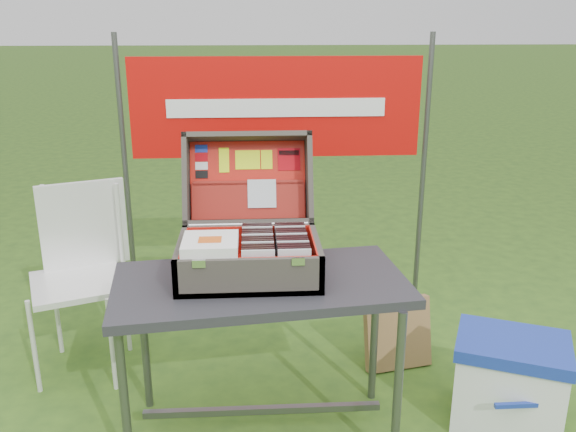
{
  "coord_description": "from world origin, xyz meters",
  "views": [
    {
      "loc": [
        -0.14,
        -2.28,
        1.77
      ],
      "look_at": [
        0.0,
        0.1,
        0.99
      ],
      "focal_mm": 38.0,
      "sensor_mm": 36.0,
      "label": 1
    }
  ],
  "objects": [
    {
      "name": "cd_left_12",
      "position": [
        -0.12,
        0.18,
        0.85
      ],
      "size": [
        0.13,
        0.01,
        0.15
      ],
      "primitive_type": "cube",
      "color": "silver",
      "rests_on": "suitcase_liner_floor"
    },
    {
      "name": "suitcase_latch_left",
      "position": [
        -0.35,
        -0.14,
        0.89
      ],
      "size": [
        0.05,
        0.01,
        0.03
      ],
      "primitive_type": "cube",
      "color": "silver",
      "rests_on": "suitcase_base_wall_front"
    },
    {
      "name": "chair_upright_left",
      "position": [
        -1.22,
        0.8,
        0.73
      ],
      "size": [
        0.02,
        0.02,
        0.46
      ],
      "primitive_type": "cylinder",
      "color": "silver",
      "rests_on": "chair_seat"
    },
    {
      "name": "cd_left_0",
      "position": [
        -0.12,
        -0.1,
        0.85
      ],
      "size": [
        0.13,
        0.01,
        0.15
      ],
      "primitive_type": "cube",
      "color": "silver",
      "rests_on": "suitcase_liner_floor"
    },
    {
      "name": "cd_left_5",
      "position": [
        -0.12,
        0.02,
        0.85
      ],
      "size": [
        0.13,
        0.01,
        0.15
      ],
      "primitive_type": "cube",
      "color": "black",
      "rests_on": "suitcase_liner_floor"
    },
    {
      "name": "suitcase_lid_rim_far",
      "position": [
        -0.16,
        0.48,
        1.25
      ],
      "size": [
        0.58,
        0.15,
        0.08
      ],
      "primitive_type": "cube",
      "rotation": [
        -1.93,
        0.0,
        0.0
      ],
      "color": "#49433B",
      "rests_on": "suitcase_lid_back"
    },
    {
      "name": "lid_card_neon_main",
      "position": [
        -0.16,
        0.49,
        1.14
      ],
      "size": [
        0.11,
        0.03,
        0.08
      ],
      "primitive_type": "cube",
      "rotation": [
        -1.93,
        0.0,
        0.0
      ],
      "color": "#DBF610",
      "rests_on": "suitcase_lid_liner"
    },
    {
      "name": "cd_right_12",
      "position": [
        0.02,
        0.18,
        0.85
      ],
      "size": [
        0.13,
        0.01,
        0.15
      ],
      "primitive_type": "cube",
      "color": "silver",
      "rests_on": "suitcase_liner_floor"
    },
    {
      "name": "lid_sticker_cc_d",
      "position": [
        -0.37,
        0.47,
        1.08
      ],
      "size": [
        0.06,
        0.02,
        0.03
      ],
      "primitive_type": "cube",
      "rotation": [
        -1.93,
        0.0,
        0.0
      ],
      "color": "black",
      "rests_on": "suitcase_lid_liner"
    },
    {
      "name": "table_leg_fl",
      "position": [
        -0.65,
        -0.22,
        0.35
      ],
      "size": [
        0.04,
        0.04,
        0.71
      ],
      "primitive_type": "cylinder",
      "color": "#59595B",
      "rests_on": "ground"
    },
    {
      "name": "cardboard_box",
      "position": [
        0.61,
        0.54,
        0.19
      ],
      "size": [
        0.38,
        0.21,
        0.38
      ],
      "primitive_type": "cube",
      "rotation": [
        -0.21,
        0.0,
        0.21
      ],
      "color": "olive",
      "rests_on": "ground"
    },
    {
      "name": "lid_sticker_cc_b",
      "position": [
        -0.37,
        0.5,
        1.16
      ],
      "size": [
        0.06,
        0.02,
        0.03
      ],
      "primitive_type": "cube",
      "rotation": [
        -1.93,
        0.0,
        0.0
      ],
      "color": "#B7020B",
      "rests_on": "suitcase_lid_liner"
    },
    {
      "name": "banner_post_left",
      "position": [
        -0.85,
        1.1,
        0.85
      ],
      "size": [
        0.03,
        0.03,
        1.7
      ],
      "primitive_type": "cylinder",
      "color": "#59595B",
      "rests_on": "ground"
    },
    {
      "name": "cd_right_11",
      "position": [
        0.02,
        0.15,
        0.85
      ],
      "size": [
        0.13,
        0.01,
        0.15
      ],
      "primitive_type": "cube",
      "color": "black",
      "rests_on": "suitcase_liner_floor"
    },
    {
      "name": "table_leg_bl",
      "position": [
        -0.65,
        0.26,
        0.35
      ],
      "size": [
        0.04,
        0.04,
        0.71
      ],
      "primitive_type": "cylinder",
      "color": "#59595B",
      "rests_on": "ground"
    },
    {
      "name": "songbook_7",
      "position": [
        -0.31,
        -0.02,
        0.94
      ],
      "size": [
        0.22,
        0.22,
        0.0
      ],
      "primitive_type": "cube",
      "color": "white",
      "rests_on": "suitcase_base_wall_front"
    },
    {
      "name": "lid_sticker_band",
      "position": [
        0.03,
        0.49,
        1.14
      ],
      "size": [
        0.1,
        0.04,
        0.1
      ],
      "primitive_type": "cube",
      "rotation": [
        -1.93,
        0.0,
        0.0
      ],
      "color": "#B7020B",
      "rests_on": "suitcase_lid_liner"
    },
    {
      "name": "suitcase_pocket_edge",
      "position": [
        -0.16,
        0.44,
        1.05
      ],
      "size": [
        0.51,
        0.03,
        0.03
      ],
      "primitive_type": "cube",
      "rotation": [
        -1.93,
        0.0,
        0.0
      ],
      "color": "maroon",
      "rests_on": "suitcase_lid_pocket"
    },
    {
      "name": "suitcase_base_wall_left",
      "position": [
        -0.44,
        0.06,
        0.83
      ],
      "size": [
        0.02,
        0.42,
        0.16
      ],
      "primitive_type": "cube",
      "color": "#49433B",
      "rests_on": "table_top"
    },
    {
      "name": "suitcase_base_wall_front",
      "position": [
        -0.16,
        -0.13,
        0.83
      ],
      "size": [
        0.58,
        0.02,
        0.16
      ],
      "primitive_type": "cube",
      "color": "#49433B",
      "rests_on": "table_top"
    },
    {
      "name": "suitcase_liner_wall_front",
      "position": [
        -0.16,
        -0.12,
        0.84
      ],
      "size": [
        0.54,
        0.01,
        0.13
      ],
      "primitive_type": "cube",
      "color": "red",
      "rests_on": "suitcase_base_bottom"
    },
    {
      "name": "suitcase_lid_rim_left",
      "position": [
        -0.44,
        0.42,
        1.07
      ],
      "size": [
        0.02,
        0.29,
        0.44
      ],
      "primitive_type": "cube",
      "rotation": [
        -1.93,
        0.0,
        0.0
      ],
      "color": "#49433B",
      "rests_on": "suitcase_lid_back"
    },
    {
      "name": "suitcase_pocket_cd",
      "position": [
        -0.1,
        0.41,
        1.0
      ],
      "size": [
        0.13,
        0.05,
        0.13
      ],
      "primitive_type": "cube",
      "rotation": [
        -1.93,
        0.0,
        0.0
      ],
      "color": "silver",
      "rests_on": "suitcase_lid_pocket"
    },
    {
      "name": "suitcase_lid_rim_near",
      "position": [
        -0.16,
        0.35,
        0.89
      ],
      "size": [
        0.58,
        0.15,
        0.08
      ],
      "primitive_type": "cube",
      "rotation": [
        -1.93,
        0.0,
        0.0
      ],
      "color": "#49433B",
      "rests_on": "suitcase_lid_back"
    },
    {
      "name": "songbook_0",
      "position": [
        -0.31,
        -0.02,
        0.91
      ],
      "size": [
        0.22,
        0.22,
        0.0
      ],
      "primitive_type": "cube",
      "color": "white",
      "rests_on": "suitcase_base_wall_front"
    },
    {
      "name": "table_top",
      "position": [
        -0.12,
        0.02,
        0.73
      ],
      "size": [
        1.26,
        0.73,
        0.04
      ],
      "primitive_type": "cube",
      "rotation": [
        0.0,
        0.0,
        0.12
      ],
      "color": "#2A2A2F",
      "rests_on": "ground"
    },
    {
      "name": "lid_sticker_cc_c",
      "position": [
        -0.37,
        0.48,
        1.12
      ],
      "size": [
        0.06,
        0.02,
        0.03
      ],
      "primitive_type": "cube",
      "rotation": [
        -1.93,
        0.0,
        0.0
      ],
      "color": "white",
      "rests_on": "suitcase_lid_liner"
    },
    {
      "name": "suitcase_liner_wall_back",
      "position": [
        -0.16,
        0.24,
        0.84
      ],
      "size": [
        0.54,
        0.01,
        0.13
      ],
      "primitive_type": "cube",
      "color": "red",
      "rests_on": "suitcase_base_bottom"
    },
    {
      "name": "table_leg_fr",
      "position": [
        0.42,
        -0.22,
        0.35
      ],
      "size": [
        0.04,
        0.04,
        0.71
      ],
      "primitive_type": "cylinder",
      "color": "#59595B",
      "rests_on": "ground"
    },
    {
      "name": "songbook_6",
      "position": [
        -0.31,
        -0.02,
        0.94
      ],
      "size": [
        0.22,
        0.22,
        0.0
      ],
      "primitive_type": "cube",
      "color": "white",
      "rests_on": "suitcase_base_wall_front"
    },
    {
      "name": "chair_leg_bl",
      "position": [
        -1.22,
        0.78,
        0.25
      ],
      "size": [
        0.02,
        0.02,
        0.5
      ],
      "primitive_type": "cylinder",
      "color": "silver",
      "rests_on": "ground"
    },
    {
      "name": "suitcase_lid_back",
      "position": [
        -0.16,
        0.48,
        1.05
      ],
      "size": [
        0.58,
        0.17,
        0.4
      ],
      "primitive_type": "cube",
      "rotation": [
        -1.93,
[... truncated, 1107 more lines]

